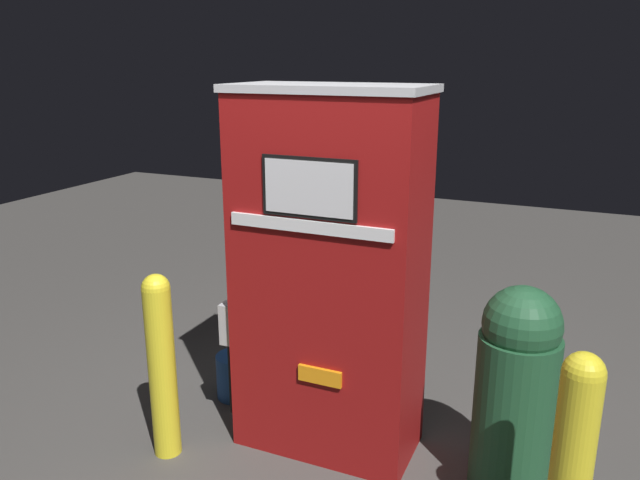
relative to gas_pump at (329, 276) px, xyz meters
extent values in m
plane|color=#423F3D|center=(0.00, -0.25, -1.01)|extent=(14.00, 14.00, 0.00)
cube|color=maroon|center=(0.00, 0.00, -0.51)|extent=(0.98, 0.50, 1.01)
cube|color=maroon|center=(0.00, 0.00, 0.49)|extent=(0.98, 0.50, 0.97)
cube|color=#B7B7BC|center=(0.00, 0.00, 0.99)|extent=(1.01, 0.53, 0.04)
cube|color=black|center=(0.00, -0.26, 0.53)|extent=(0.50, 0.01, 0.30)
cube|color=silver|center=(0.00, -0.26, 0.53)|extent=(0.46, 0.01, 0.26)
cube|color=silver|center=(0.00, -0.26, 0.34)|extent=(0.87, 0.02, 0.06)
cube|color=orange|center=(0.06, -0.26, -0.46)|extent=(0.24, 0.02, 0.09)
cube|color=#B7B7BC|center=(-0.53, -0.10, -0.30)|extent=(0.09, 0.23, 0.24)
cylinder|color=black|center=(-0.53, -0.17, -0.64)|extent=(0.03, 0.03, 0.44)
cylinder|color=yellow|center=(-0.79, -0.47, -0.52)|extent=(0.15, 0.15, 0.99)
sphere|color=yellow|center=(-0.79, -0.47, -0.03)|extent=(0.15, 0.15, 0.15)
cylinder|color=#1E4C2D|center=(1.01, -0.01, -0.59)|extent=(0.40, 0.40, 0.85)
sphere|color=#1E4C2D|center=(1.01, -0.01, -0.10)|extent=(0.38, 0.38, 0.38)
sphere|color=yellow|center=(1.30, -0.56, -0.02)|extent=(0.17, 0.17, 0.17)
cylinder|color=#1E478C|center=(-0.75, 0.22, -0.87)|extent=(0.26, 0.26, 0.29)
cylinder|color=black|center=(-0.71, 0.22, -0.55)|extent=(0.02, 0.10, 0.37)
camera|label=1|loc=(1.23, -2.92, 1.13)|focal=35.00mm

